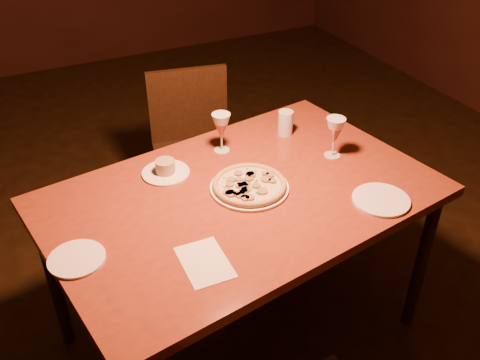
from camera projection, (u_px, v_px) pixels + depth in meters
name	position (u px, v px, depth m)	size (l,w,h in m)	color
floor	(175.00, 340.00, 2.43)	(7.00, 7.00, 0.00)	#311F10
dining_table	(241.00, 207.00, 2.08)	(1.59, 1.16, 0.78)	maroon
chair_far	(194.00, 145.00, 2.89)	(0.50, 0.50, 0.89)	black
pizza_plate	(249.00, 185.00, 2.05)	(0.30, 0.30, 0.03)	white
ramekin_saucer	(165.00, 170.00, 2.14)	(0.19, 0.19, 0.06)	white
wine_glass_far	(221.00, 133.00, 2.25)	(0.08, 0.08, 0.17)	#AB4E47
wine_glass_right	(334.00, 138.00, 2.21)	(0.08, 0.08, 0.18)	#AB4E47
water_tumbler	(285.00, 123.00, 2.38)	(0.07, 0.07, 0.11)	silver
side_plate_left	(77.00, 259.00, 1.73)	(0.19, 0.19, 0.01)	white
side_plate_near	(381.00, 200.00, 1.99)	(0.21, 0.21, 0.01)	white
menu_card	(205.00, 262.00, 1.72)	(0.14, 0.21, 0.00)	silver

